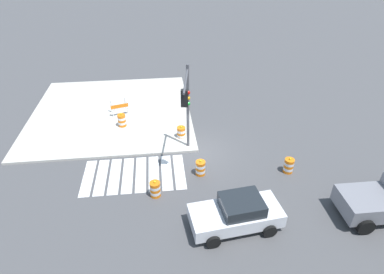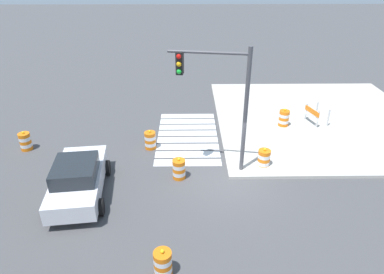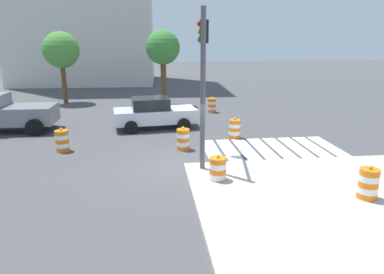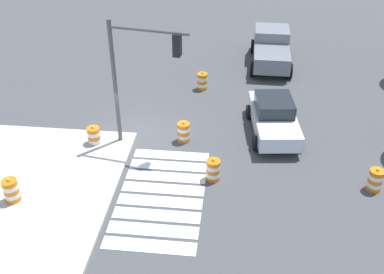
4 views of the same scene
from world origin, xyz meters
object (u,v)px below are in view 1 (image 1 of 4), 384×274
(sports_car, at_px, (237,213))
(traffic_barrel_median_near, at_px, (200,168))
(traffic_barrel_far_curb, at_px, (289,166))
(construction_barricade, at_px, (119,107))
(traffic_light_pole, at_px, (187,102))
(traffic_barrel_median_far, at_px, (155,189))
(traffic_barrel_on_sidewalk, at_px, (122,120))
(traffic_barrel_near_corner, at_px, (181,133))

(sports_car, distance_m, traffic_barrel_median_near, 4.17)
(traffic_barrel_far_curb, relative_size, construction_barricade, 0.73)
(sports_car, relative_size, traffic_light_pole, 0.81)
(sports_car, bearing_deg, traffic_barrel_median_far, -33.33)
(traffic_barrel_on_sidewalk, relative_size, construction_barricade, 0.73)
(traffic_barrel_far_curb, bearing_deg, sports_car, 42.38)
(construction_barricade, relative_size, traffic_light_pole, 0.25)
(traffic_barrel_near_corner, distance_m, traffic_light_pole, 4.10)
(traffic_barrel_near_corner, bearing_deg, sports_car, 103.94)
(sports_car, bearing_deg, traffic_barrel_on_sidewalk, -58.42)
(traffic_barrel_far_curb, height_order, traffic_barrel_on_sidewalk, traffic_barrel_on_sidewalk)
(sports_car, bearing_deg, construction_barricade, -61.40)
(sports_car, relative_size, traffic_barrel_median_far, 4.39)
(traffic_barrel_on_sidewalk, bearing_deg, traffic_barrel_median_far, 106.92)
(traffic_barrel_median_near, bearing_deg, construction_barricade, -55.85)
(traffic_barrel_near_corner, bearing_deg, traffic_barrel_far_curb, 144.32)
(traffic_barrel_near_corner, xyz_separation_m, traffic_barrel_median_near, (-0.78, 3.86, 0.00))
(traffic_barrel_near_corner, height_order, traffic_barrel_far_curb, same)
(traffic_barrel_far_curb, height_order, construction_barricade, construction_barricade)
(traffic_barrel_near_corner, bearing_deg, traffic_barrel_on_sidewalk, -25.38)
(sports_car, relative_size, traffic_barrel_far_curb, 4.39)
(traffic_barrel_on_sidewalk, bearing_deg, traffic_barrel_near_corner, 154.62)
(sports_car, distance_m, traffic_barrel_near_corner, 8.09)
(sports_car, height_order, traffic_barrel_far_curb, sports_car)
(sports_car, relative_size, traffic_barrel_on_sidewalk, 4.39)
(traffic_barrel_on_sidewalk, xyz_separation_m, construction_barricade, (0.29, -1.78, 0.12))
(traffic_light_pole, bearing_deg, traffic_barrel_near_corner, -85.13)
(sports_car, distance_m, traffic_barrel_on_sidewalk, 11.47)
(traffic_barrel_median_near, distance_m, traffic_barrel_far_curb, 5.14)
(traffic_barrel_median_far, bearing_deg, traffic_light_pole, -122.80)
(sports_car, bearing_deg, traffic_light_pole, -72.68)
(traffic_barrel_on_sidewalk, bearing_deg, traffic_barrel_median_near, 129.91)
(traffic_barrel_median_far, bearing_deg, traffic_barrel_far_curb, -171.81)
(traffic_barrel_median_far, bearing_deg, sports_car, 146.67)
(traffic_barrel_near_corner, relative_size, construction_barricade, 0.73)
(traffic_barrel_median_near, bearing_deg, traffic_barrel_on_sidewalk, -50.09)
(traffic_barrel_median_far, bearing_deg, traffic_barrel_median_near, -150.30)
(traffic_barrel_median_far, relative_size, traffic_light_pole, 0.19)
(traffic_barrel_median_near, distance_m, construction_barricade, 9.14)
(traffic_barrel_on_sidewalk, relative_size, traffic_light_pole, 0.19)
(sports_car, distance_m, traffic_light_pole, 6.67)
(traffic_barrel_median_near, bearing_deg, traffic_barrel_near_corner, -78.58)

